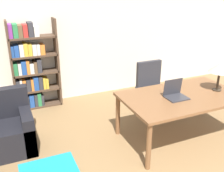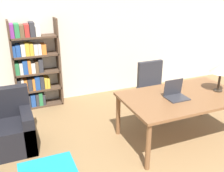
{
  "view_description": "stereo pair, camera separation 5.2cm",
  "coord_description": "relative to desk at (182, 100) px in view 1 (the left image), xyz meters",
  "views": [
    {
      "loc": [
        -1.77,
        -0.6,
        2.32
      ],
      "look_at": [
        -0.43,
        2.49,
        0.97
      ],
      "focal_mm": 42.0,
      "sensor_mm": 36.0,
      "label": 1
    },
    {
      "loc": [
        -1.73,
        -0.62,
        2.32
      ],
      "look_at": [
        -0.43,
        2.49,
        0.97
      ],
      "focal_mm": 42.0,
      "sensor_mm": 36.0,
      "label": 2
    }
  ],
  "objects": [
    {
      "name": "laptop",
      "position": [
        -0.14,
        -0.01,
        0.13
      ],
      "size": [
        0.31,
        0.26,
        0.27
      ],
      "color": "#2D2D33",
      "rests_on": "desk"
    },
    {
      "name": "table_lamp",
      "position": [
        0.63,
        -0.05,
        0.44
      ],
      "size": [
        0.34,
        0.34,
        0.45
      ],
      "color": "#2D2319",
      "rests_on": "desk"
    },
    {
      "name": "desk",
      "position": [
        0.0,
        0.0,
        0.0
      ],
      "size": [
        1.81,
        1.07,
        0.72
      ],
      "color": "brown",
      "rests_on": "ground_plane"
    },
    {
      "name": "wall_back",
      "position": [
        -0.64,
        2.24,
        0.7
      ],
      "size": [
        8.0,
        0.06,
        2.7
      ],
      "color": "beige",
      "rests_on": "ground_plane"
    },
    {
      "name": "armchair",
      "position": [
        -2.51,
        0.74,
        -0.35
      ],
      "size": [
        0.74,
        0.68,
        0.88
      ],
      "color": "black",
      "rests_on": "ground_plane"
    },
    {
      "name": "bookshelf",
      "position": [
        -1.93,
        2.05,
        0.16
      ],
      "size": [
        0.87,
        0.28,
        1.71
      ],
      "color": "#4C3828",
      "rests_on": "ground_plane"
    },
    {
      "name": "office_chair",
      "position": [
        0.11,
        1.0,
        -0.25
      ],
      "size": [
        0.6,
        0.6,
        0.94
      ],
      "color": "black",
      "rests_on": "ground_plane"
    }
  ]
}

